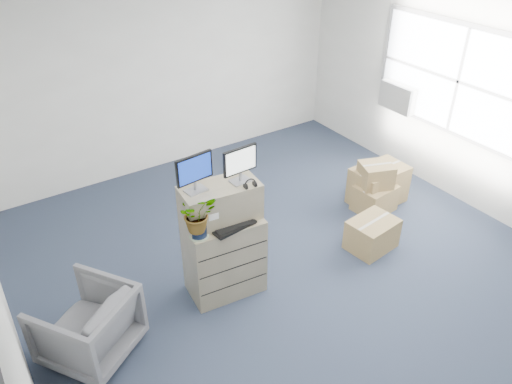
{
  "coord_description": "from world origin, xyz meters",
  "views": [
    {
      "loc": [
        -2.9,
        -3.38,
        4.04
      ],
      "look_at": [
        -0.4,
        0.4,
        1.16
      ],
      "focal_mm": 35.0,
      "sensor_mm": 36.0,
      "label": 1
    }
  ],
  "objects_px": {
    "keyboard": "(233,226)",
    "water_bottle": "(226,210)",
    "potted_plant": "(198,218)",
    "office_chair": "(87,322)",
    "monitor_right": "(240,163)",
    "monitor_left": "(195,171)",
    "filing_cabinet_lower": "(224,256)"
  },
  "relations": [
    {
      "from": "keyboard",
      "to": "water_bottle",
      "type": "bearing_deg",
      "value": 75.22
    },
    {
      "from": "monitor_left",
      "to": "potted_plant",
      "type": "bearing_deg",
      "value": -123.31
    },
    {
      "from": "water_bottle",
      "to": "filing_cabinet_lower",
      "type": "bearing_deg",
      "value": -158.07
    },
    {
      "from": "potted_plant",
      "to": "office_chair",
      "type": "distance_m",
      "value": 1.45
    },
    {
      "from": "monitor_left",
      "to": "monitor_right",
      "type": "bearing_deg",
      "value": -17.25
    },
    {
      "from": "office_chair",
      "to": "keyboard",
      "type": "bearing_deg",
      "value": 142.53
    },
    {
      "from": "monitor_right",
      "to": "office_chair",
      "type": "bearing_deg",
      "value": 178.54
    },
    {
      "from": "filing_cabinet_lower",
      "to": "keyboard",
      "type": "xyz_separation_m",
      "value": [
        0.04,
        -0.16,
        0.49
      ]
    },
    {
      "from": "monitor_left",
      "to": "water_bottle",
      "type": "distance_m",
      "value": 0.61
    },
    {
      "from": "monitor_right",
      "to": "keyboard",
      "type": "height_order",
      "value": "monitor_right"
    },
    {
      "from": "monitor_left",
      "to": "water_bottle",
      "type": "height_order",
      "value": "monitor_left"
    },
    {
      "from": "keyboard",
      "to": "water_bottle",
      "type": "xyz_separation_m",
      "value": [
        0.03,
        0.18,
        0.09
      ]
    },
    {
      "from": "filing_cabinet_lower",
      "to": "keyboard",
      "type": "distance_m",
      "value": 0.52
    },
    {
      "from": "potted_plant",
      "to": "office_chair",
      "type": "bearing_deg",
      "value": 177.92
    },
    {
      "from": "office_chair",
      "to": "filing_cabinet_lower",
      "type": "bearing_deg",
      "value": 148.25
    },
    {
      "from": "filing_cabinet_lower",
      "to": "keyboard",
      "type": "bearing_deg",
      "value": -71.44
    },
    {
      "from": "potted_plant",
      "to": "office_chair",
      "type": "xyz_separation_m",
      "value": [
        -1.23,
        0.04,
        -0.78
      ]
    },
    {
      "from": "water_bottle",
      "to": "potted_plant",
      "type": "distance_m",
      "value": 0.44
    },
    {
      "from": "filing_cabinet_lower",
      "to": "office_chair",
      "type": "relative_size",
      "value": 1.17
    },
    {
      "from": "keyboard",
      "to": "water_bottle",
      "type": "height_order",
      "value": "water_bottle"
    },
    {
      "from": "water_bottle",
      "to": "potted_plant",
      "type": "xyz_separation_m",
      "value": [
        -0.4,
        -0.12,
        0.12
      ]
    },
    {
      "from": "filing_cabinet_lower",
      "to": "monitor_left",
      "type": "relative_size",
      "value": 2.33
    },
    {
      "from": "monitor_left",
      "to": "potted_plant",
      "type": "xyz_separation_m",
      "value": [
        -0.1,
        -0.19,
        -0.41
      ]
    },
    {
      "from": "potted_plant",
      "to": "filing_cabinet_lower",
      "type": "bearing_deg",
      "value": 16.41
    },
    {
      "from": "water_bottle",
      "to": "potted_plant",
      "type": "bearing_deg",
      "value": -162.71
    },
    {
      "from": "filing_cabinet_lower",
      "to": "potted_plant",
      "type": "height_order",
      "value": "potted_plant"
    },
    {
      "from": "monitor_right",
      "to": "potted_plant",
      "type": "bearing_deg",
      "value": -173.17
    },
    {
      "from": "monitor_left",
      "to": "water_bottle",
      "type": "xyz_separation_m",
      "value": [
        0.3,
        -0.07,
        -0.53
      ]
    },
    {
      "from": "water_bottle",
      "to": "monitor_left",
      "type": "bearing_deg",
      "value": 167.61
    },
    {
      "from": "keyboard",
      "to": "potted_plant",
      "type": "height_order",
      "value": "potted_plant"
    },
    {
      "from": "monitor_left",
      "to": "monitor_right",
      "type": "height_order",
      "value": "monitor_left"
    },
    {
      "from": "potted_plant",
      "to": "office_chair",
      "type": "height_order",
      "value": "potted_plant"
    }
  ]
}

